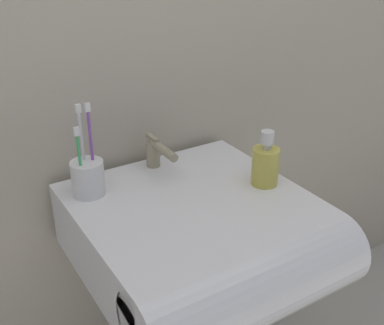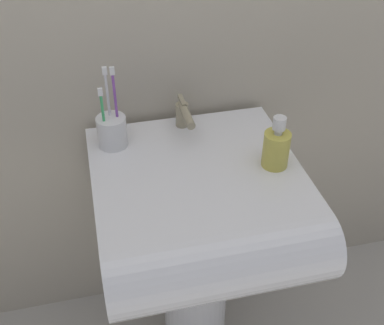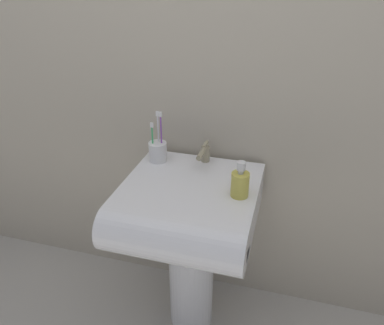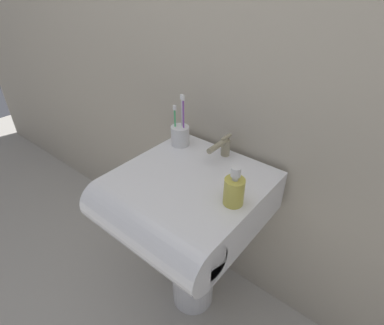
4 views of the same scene
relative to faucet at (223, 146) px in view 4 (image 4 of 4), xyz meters
name	(u,v)px [view 4 (image 4 of 4)]	position (x,y,z in m)	size (l,w,h in m)	color
ground_plane	(193,296)	(-0.01, -0.18, -0.80)	(6.00, 6.00, 0.00)	#ADA89E
wall_back	(245,36)	(-0.01, 0.11, 0.40)	(5.00, 0.05, 2.40)	#B7AD99
sink_pedestal	(193,258)	(-0.01, -0.18, -0.51)	(0.20, 0.20, 0.59)	white
sink_basin	(182,202)	(-0.01, -0.24, -0.13)	(0.52, 0.57, 0.17)	white
faucet	(223,146)	(0.00, 0.00, 0.00)	(0.04, 0.14, 0.09)	tan
toothbrush_cup	(180,135)	(-0.20, -0.03, 0.00)	(0.08, 0.08, 0.22)	white
soap_bottle	(234,190)	(0.19, -0.21, 0.00)	(0.07, 0.07, 0.14)	gold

